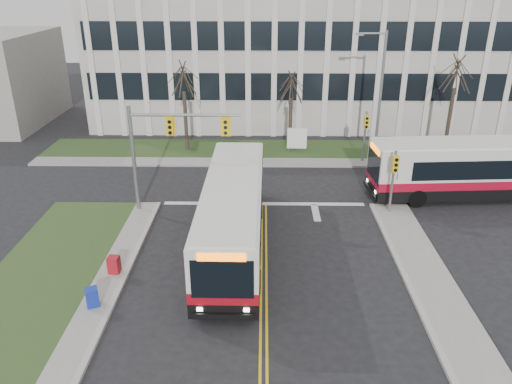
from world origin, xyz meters
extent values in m
plane|color=black|center=(0.00, 0.00, 0.00)|extent=(120.00, 120.00, 0.00)
cube|color=#9E9B93|center=(-7.00, -5.00, 0.07)|extent=(1.20, 26.00, 0.14)
cube|color=#9E9B93|center=(7.50, -5.00, 0.07)|extent=(2.00, 26.00, 0.14)
cube|color=#9E9B93|center=(5.00, 15.20, 0.07)|extent=(44.00, 1.60, 0.14)
cube|color=#2F4D21|center=(5.00, 18.00, 0.06)|extent=(44.00, 5.00, 0.12)
cube|color=beige|center=(5.00, 30.00, 6.00)|extent=(40.00, 16.00, 12.00)
cylinder|color=slate|center=(-7.30, 7.20, 3.10)|extent=(0.22, 0.22, 6.20)
cylinder|color=slate|center=(-4.30, 7.20, 5.70)|extent=(6.00, 0.16, 0.16)
cube|color=yellow|center=(-5.10, 7.05, 5.10)|extent=(0.34, 0.24, 0.92)
cube|color=yellow|center=(-2.10, 7.05, 5.10)|extent=(0.34, 0.24, 0.92)
cylinder|color=slate|center=(7.20, 7.00, 1.90)|extent=(0.14, 0.14, 3.80)
cube|color=yellow|center=(7.20, 6.80, 3.10)|extent=(0.34, 0.24, 0.92)
cylinder|color=slate|center=(7.20, 15.50, 1.90)|extent=(0.14, 0.14, 3.80)
cube|color=yellow|center=(7.20, 15.30, 3.10)|extent=(0.34, 0.24, 0.92)
cylinder|color=slate|center=(8.20, 16.20, 4.60)|extent=(0.20, 0.20, 9.20)
cylinder|color=slate|center=(7.30, 16.20, 9.00)|extent=(1.80, 0.14, 0.14)
cube|color=slate|center=(6.40, 16.20, 8.95)|extent=(0.50, 0.25, 0.18)
cylinder|color=slate|center=(1.90, 17.50, 0.50)|extent=(0.08, 0.08, 1.00)
cylinder|color=slate|center=(3.10, 17.50, 0.50)|extent=(0.08, 0.08, 1.00)
cube|color=white|center=(2.50, 17.50, 1.20)|extent=(1.50, 0.12, 1.60)
cylinder|color=#42352B|center=(-6.00, 18.00, 2.31)|extent=(0.28, 0.28, 4.62)
cylinder|color=#42352B|center=(2.00, 18.20, 2.05)|extent=(0.28, 0.28, 4.09)
cylinder|color=#42352B|center=(14.00, 18.00, 2.48)|extent=(0.28, 0.28, 4.95)
cube|color=#162897|center=(-7.02, -2.13, 0.47)|extent=(0.64, 0.61, 0.95)
cube|color=maroon|center=(-6.82, 0.37, 0.47)|extent=(0.55, 0.50, 0.95)
camera|label=1|loc=(-0.05, -18.95, 12.63)|focal=35.00mm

